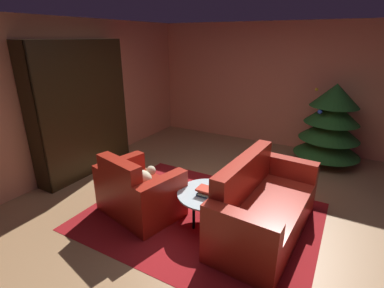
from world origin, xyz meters
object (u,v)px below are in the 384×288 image
(armchair_red, at_px, (138,193))
(bottle_on_table, at_px, (221,191))
(coffee_table, at_px, (209,196))
(book_stack_on_table, at_px, (206,192))
(decorated_tree, at_px, (331,125))
(bookshelf_unit, at_px, (87,108))
(couch_red, at_px, (262,208))

(armchair_red, height_order, bottle_on_table, armchair_red)
(coffee_table, distance_m, bottle_on_table, 0.27)
(book_stack_on_table, xyz_separation_m, decorated_tree, (1.10, 2.84, 0.27))
(coffee_table, relative_size, book_stack_on_table, 3.56)
(decorated_tree, bearing_deg, armchair_red, -123.65)
(coffee_table, bearing_deg, bottle_on_table, -22.66)
(bookshelf_unit, relative_size, book_stack_on_table, 10.08)
(bookshelf_unit, distance_m, bottle_on_table, 2.86)
(coffee_table, xyz_separation_m, book_stack_on_table, (-0.01, -0.05, 0.08))
(bookshelf_unit, distance_m, armchair_red, 1.96)
(coffee_table, distance_m, book_stack_on_table, 0.10)
(couch_red, relative_size, book_stack_on_table, 8.14)
(bookshelf_unit, bearing_deg, armchair_red, -24.18)
(couch_red, height_order, coffee_table, couch_red)
(couch_red, bearing_deg, book_stack_on_table, -160.02)
(coffee_table, distance_m, decorated_tree, 3.01)
(bookshelf_unit, xyz_separation_m, armchair_red, (1.63, -0.73, -0.81))
(decorated_tree, bearing_deg, couch_red, -100.03)
(bookshelf_unit, bearing_deg, bottle_on_table, -11.88)
(couch_red, distance_m, bottle_on_table, 0.56)
(book_stack_on_table, bearing_deg, coffee_table, 79.71)
(couch_red, relative_size, coffee_table, 2.29)
(bookshelf_unit, distance_m, decorated_tree, 4.32)
(bookshelf_unit, xyz_separation_m, coffee_table, (2.55, -0.50, -0.71))
(bookshelf_unit, relative_size, decorated_tree, 1.49)
(coffee_table, bearing_deg, book_stack_on_table, -100.29)
(armchair_red, relative_size, bottle_on_table, 3.85)
(bookshelf_unit, relative_size, armchair_red, 1.87)
(bottle_on_table, distance_m, decorated_tree, 3.01)
(couch_red, distance_m, decorated_tree, 2.68)
(armchair_red, bearing_deg, bottle_on_table, 7.83)
(couch_red, relative_size, decorated_tree, 1.20)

